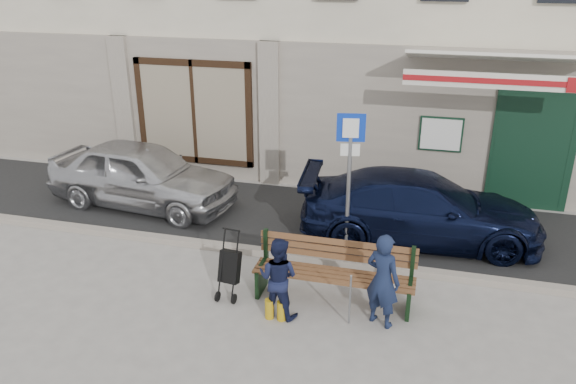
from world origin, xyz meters
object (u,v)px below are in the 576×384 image
(car_navy, at_px, (420,208))
(woman, at_px, (278,278))
(man, at_px, (383,280))
(car_silver, at_px, (142,174))
(stroller, at_px, (230,268))
(bench, at_px, (331,274))
(parking_sign, at_px, (349,164))

(car_navy, bearing_deg, woman, 143.23)
(car_navy, xyz_separation_m, man, (-0.39, -2.80, 0.07))
(car_silver, bearing_deg, stroller, -127.16)
(car_silver, xyz_separation_m, stroller, (2.96, -2.82, -0.21))
(man, distance_m, woman, 1.46)
(bench, bearing_deg, man, -26.09)
(man, xyz_separation_m, woman, (-1.45, -0.16, -0.09))
(car_silver, xyz_separation_m, man, (5.26, -2.96, 0.02))
(man, height_order, stroller, man)
(parking_sign, xyz_separation_m, man, (0.81, -1.92, -0.97))
(bench, bearing_deg, stroller, -170.64)
(man, relative_size, stroller, 1.32)
(woman, bearing_deg, car_navy, -114.00)
(bench, height_order, woman, woman)
(stroller, bearing_deg, parking_sign, 56.81)
(car_silver, distance_m, parking_sign, 4.68)
(car_silver, bearing_deg, woman, -122.88)
(car_silver, bearing_deg, car_navy, -85.17)
(man, bearing_deg, parking_sign, -42.55)
(car_navy, xyz_separation_m, parking_sign, (-1.20, -0.88, 1.04))
(man, bearing_deg, woman, 31.03)
(car_navy, relative_size, parking_sign, 1.72)
(parking_sign, distance_m, woman, 2.43)
(parking_sign, bearing_deg, woman, -117.17)
(woman, bearing_deg, bench, -132.05)
(parking_sign, relative_size, woman, 2.05)
(stroller, bearing_deg, woman, -12.84)
(car_navy, xyz_separation_m, stroller, (-2.69, -2.66, -0.16))
(car_navy, height_order, man, man)
(car_navy, bearing_deg, stroller, 129.76)
(car_silver, height_order, man, man)
(car_navy, relative_size, stroller, 4.07)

